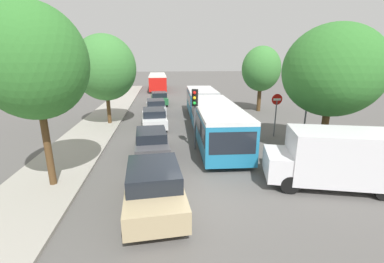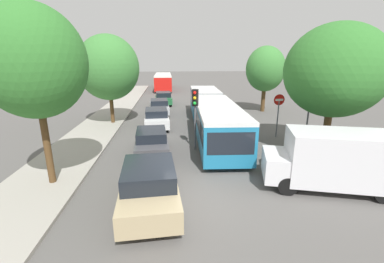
{
  "view_description": "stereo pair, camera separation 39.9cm",
  "coord_description": "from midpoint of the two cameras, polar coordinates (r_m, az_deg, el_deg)",
  "views": [
    {
      "loc": [
        -1.42,
        -8.2,
        4.97
      ],
      "look_at": [
        0.2,
        4.97,
        1.2
      ],
      "focal_mm": 24.0,
      "sensor_mm": 36.0,
      "label": 1
    },
    {
      "loc": [
        -1.02,
        -8.25,
        4.97
      ],
      "look_at": [
        0.2,
        4.97,
        1.2
      ],
      "focal_mm": 24.0,
      "sensor_mm": 36.0,
      "label": 2
    }
  ],
  "objects": [
    {
      "name": "queued_car_green",
      "position": [
        29.22,
        -7.7,
        7.32
      ],
      "size": [
        1.97,
        4.15,
        1.41
      ],
      "rotation": [
        0.0,
        0.0,
        1.63
      ],
      "color": "#236638",
      "rests_on": "ground"
    },
    {
      "name": "tree_right_near",
      "position": [
        15.33,
        28.14,
        11.79
      ],
      "size": [
        5.03,
        5.03,
        6.75
      ],
      "color": "#51381E",
      "rests_on": "ground"
    },
    {
      "name": "kerb_strip_left",
      "position": [
        27.08,
        -17.68,
        4.67
      ],
      "size": [
        3.2,
        45.85,
        0.14
      ],
      "primitive_type": "cube",
      "color": "#9E998E",
      "rests_on": "ground"
    },
    {
      "name": "tree_left_mid",
      "position": [
        20.64,
        -19.22,
        12.88
      ],
      "size": [
        4.54,
        4.54,
        6.74
      ],
      "color": "#51381E",
      "rests_on": "ground"
    },
    {
      "name": "tree_right_mid",
      "position": [
        25.85,
        14.68,
        13.29
      ],
      "size": [
        3.64,
        3.64,
        6.16
      ],
      "color": "#51381E",
      "rests_on": "ground"
    },
    {
      "name": "city_bus_rear",
      "position": [
        44.22,
        -7.9,
        11.14
      ],
      "size": [
        2.71,
        11.74,
        2.52
      ],
      "rotation": [
        0.0,
        0.0,
        1.58
      ],
      "color": "red",
      "rests_on": "ground"
    },
    {
      "name": "queued_car_silver",
      "position": [
        24.12,
        -8.53,
        5.45
      ],
      "size": [
        1.91,
        4.03,
        1.37
      ],
      "rotation": [
        0.0,
        0.0,
        1.63
      ],
      "color": "#B7BABF",
      "rests_on": "ground"
    },
    {
      "name": "no_entry_sign",
      "position": [
        17.43,
        17.58,
        4.89
      ],
      "size": [
        0.7,
        0.08,
        2.82
      ],
      "rotation": [
        0.0,
        0.0,
        -1.57
      ],
      "color": "#56595E",
      "rests_on": "ground"
    },
    {
      "name": "queued_car_tan",
      "position": [
        9.16,
        -9.74,
        -11.65
      ],
      "size": [
        2.14,
        4.51,
        1.53
      ],
      "rotation": [
        0.0,
        0.0,
        1.63
      ],
      "color": "tan",
      "rests_on": "ground"
    },
    {
      "name": "direction_sign_post",
      "position": [
        16.82,
        23.64,
        6.27
      ],
      "size": [
        0.38,
        1.38,
        3.6
      ],
      "rotation": [
        0.0,
        0.0,
        2.91
      ],
      "color": "#56595E",
      "rests_on": "ground"
    },
    {
      "name": "traffic_light",
      "position": [
        14.02,
        -0.18,
        5.7
      ],
      "size": [
        0.38,
        0.4,
        3.4
      ],
      "rotation": [
        0.0,
        0.0,
        -1.87
      ],
      "color": "#56595E",
      "rests_on": "ground"
    },
    {
      "name": "ground_plane",
      "position": [
        9.69,
        1.27,
        -15.01
      ],
      "size": [
        200.0,
        200.0,
        0.0
      ],
      "primitive_type": "plane",
      "color": "#565451"
    },
    {
      "name": "queued_car_white",
      "position": [
        19.41,
        -8.99,
        2.98
      ],
      "size": [
        1.96,
        4.14,
        1.4
      ],
      "rotation": [
        0.0,
        0.0,
        1.63
      ],
      "color": "white",
      "rests_on": "ground"
    },
    {
      "name": "articulated_bus",
      "position": [
        18.74,
        3.11,
        4.71
      ],
      "size": [
        3.19,
        15.92,
        2.35
      ],
      "rotation": [
        0.0,
        0.0,
        -1.62
      ],
      "color": "teal",
      "rests_on": "ground"
    },
    {
      "name": "white_van",
      "position": [
        11.51,
        28.7,
        -5.08
      ],
      "size": [
        5.34,
        3.22,
        2.31
      ],
      "rotation": [
        0.0,
        0.0,
        2.87
      ],
      "color": "silver",
      "rests_on": "ground"
    },
    {
      "name": "queued_car_graphite",
      "position": [
        13.92,
        -9.79,
        -2.29
      ],
      "size": [
        1.9,
        4.01,
        1.36
      ],
      "rotation": [
        0.0,
        0.0,
        1.63
      ],
      "color": "#47474C",
      "rests_on": "ground"
    },
    {
      "name": "tree_left_near",
      "position": [
        10.98,
        -32.61,
        12.81
      ],
      "size": [
        3.7,
        3.7,
        6.91
      ],
      "color": "#51381E",
      "rests_on": "ground"
    }
  ]
}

